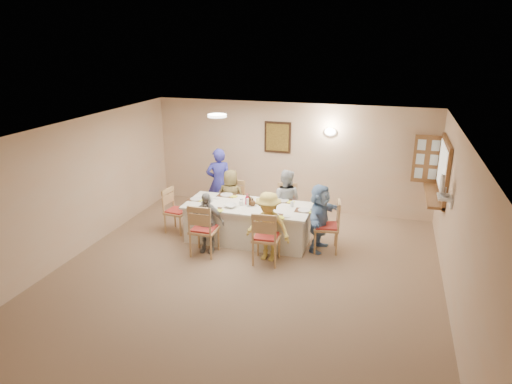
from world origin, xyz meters
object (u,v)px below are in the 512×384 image
(chair_left_end, at_px, (177,211))
(diner_back_left, at_px, (231,198))
(chair_right_end, at_px, (326,226))
(chair_back_left, at_px, (233,203))
(chair_front_right, at_px, (266,236))
(dining_table, at_px, (248,223))
(serving_hatch, at_px, (444,170))
(diner_front_right, at_px, (268,227))
(caregiver, at_px, (219,182))
(diner_back_right, at_px, (286,201))
(diner_front_left, at_px, (207,222))
(chair_back_right, at_px, (287,207))
(diner_right_end, at_px, (320,218))
(condiment_ketchup, at_px, (247,199))
(chair_front_left, at_px, (204,228))
(desk_fan, at_px, (444,188))

(chair_left_end, height_order, diner_back_left, diner_back_left)
(chair_right_end, distance_m, diner_back_left, 2.26)
(chair_back_left, distance_m, chair_front_right, 2.00)
(chair_back_left, relative_size, chair_front_right, 0.92)
(diner_back_left, bearing_deg, dining_table, 127.81)
(serving_hatch, xyz_separation_m, chair_back_left, (-4.18, -0.18, -1.03))
(chair_front_right, bearing_deg, diner_front_right, -93.68)
(chair_left_end, relative_size, caregiver, 0.60)
(diner_back_right, distance_m, diner_front_left, 1.82)
(chair_back_left, bearing_deg, chair_back_right, 4.82)
(dining_table, relative_size, chair_right_end, 2.45)
(chair_back_right, height_order, diner_right_end, diner_right_end)
(diner_back_left, xyz_separation_m, condiment_ketchup, (0.58, -0.66, 0.25))
(chair_front_left, relative_size, diner_front_right, 0.79)
(dining_table, height_order, diner_right_end, diner_right_end)
(dining_table, bearing_deg, chair_front_left, -126.87)
(chair_front_left, distance_m, chair_front_right, 1.20)
(diner_back_left, relative_size, caregiver, 0.79)
(caregiver, bearing_deg, dining_table, 108.30)
(chair_front_right, height_order, caregiver, caregiver)
(diner_back_left, bearing_deg, desk_fan, 161.95)
(dining_table, height_order, chair_left_end, chair_left_end)
(chair_front_right, relative_size, diner_front_right, 0.78)
(desk_fan, xyz_separation_m, chair_back_right, (-2.87, 1.17, -1.07))
(dining_table, distance_m, chair_right_end, 1.55)
(chair_back_right, bearing_deg, dining_table, -137.27)
(diner_front_right, bearing_deg, chair_left_end, 170.51)
(chair_back_left, height_order, chair_back_right, chair_back_right)
(serving_hatch, height_order, desk_fan, serving_hatch)
(dining_table, bearing_deg, chair_back_left, 126.87)
(chair_right_end, height_order, diner_front_left, diner_front_left)
(desk_fan, height_order, chair_front_right, desk_fan)
(chair_front_left, bearing_deg, diner_right_end, -159.83)
(desk_fan, height_order, caregiver, desk_fan)
(chair_front_left, xyz_separation_m, chair_front_right, (1.20, 0.00, -0.00))
(desk_fan, relative_size, dining_table, 0.12)
(chair_left_end, bearing_deg, diner_back_right, -65.57)
(serving_hatch, xyz_separation_m, chair_left_end, (-5.13, -0.98, -1.03))
(serving_hatch, relative_size, chair_back_right, 1.55)
(diner_front_left, height_order, caregiver, caregiver)
(desk_fan, relative_size, chair_left_end, 0.32)
(desk_fan, xyz_separation_m, diner_back_right, (-2.87, 1.05, -0.88))
(condiment_ketchup, bearing_deg, diner_back_left, 131.17)
(desk_fan, bearing_deg, diner_front_left, -175.62)
(diner_back_right, bearing_deg, chair_front_right, 94.90)
(chair_front_left, relative_size, diner_front_left, 0.87)
(desk_fan, distance_m, chair_right_end, 2.22)
(chair_front_left, height_order, caregiver, caregiver)
(chair_right_end, bearing_deg, condiment_ketchup, -100.58)
(chair_back_right, height_order, condiment_ketchup, condiment_ketchup)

